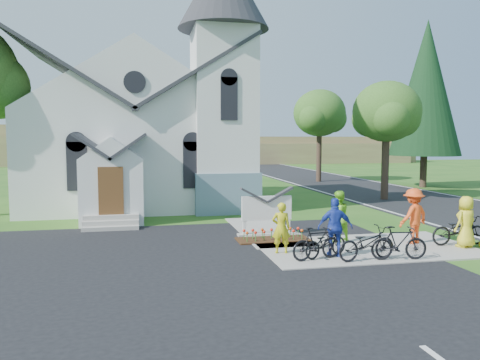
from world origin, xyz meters
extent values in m
plane|color=#275819|center=(0.00, 0.00, 0.00)|extent=(120.00, 120.00, 0.00)
cube|color=black|center=(-7.00, -2.00, 0.01)|extent=(20.00, 16.00, 0.02)
cube|color=black|center=(10.00, 15.00, 0.01)|extent=(8.00, 90.00, 0.02)
cube|color=gray|center=(1.50, 0.50, 0.03)|extent=(7.00, 4.00, 0.05)
cube|color=silver|center=(-6.00, 13.00, 2.50)|extent=(11.00, 9.00, 5.00)
cube|color=slate|center=(-1.70, 9.70, 1.00)|extent=(3.20, 3.20, 2.00)
cube|color=silver|center=(-1.70, 9.70, 4.50)|extent=(3.00, 3.00, 9.00)
cube|color=silver|center=(-7.00, 7.30, 1.40)|extent=(2.60, 2.40, 2.80)
cube|color=brown|center=(-7.00, 6.07, 1.50)|extent=(1.00, 0.10, 2.00)
cube|color=gray|center=(-1.20, 3.20, 0.05)|extent=(2.20, 0.40, 0.10)
cube|color=white|center=(-2.05, 3.20, 0.55)|extent=(0.12, 0.12, 1.00)
cube|color=white|center=(-0.35, 3.20, 0.55)|extent=(0.12, 0.12, 1.00)
cube|color=white|center=(-1.20, 3.20, 1.05)|extent=(1.90, 0.14, 0.90)
cube|color=#321C0D|center=(-1.20, 2.30, 0.04)|extent=(2.60, 1.10, 0.07)
cylinder|color=#34231C|center=(8.50, 12.00, 2.02)|extent=(0.44, 0.44, 4.05)
ellipsoid|color=#325A1F|center=(8.50, 12.00, 5.25)|extent=(4.00, 4.00, 3.60)
cylinder|color=#34231C|center=(9.00, 24.00, 2.25)|extent=(0.44, 0.44, 4.50)
ellipsoid|color=#325A1F|center=(9.00, 24.00, 5.82)|extent=(4.40, 4.40, 3.96)
cylinder|color=#34231C|center=(15.00, 18.00, 1.20)|extent=(0.50, 0.50, 2.40)
cone|color=black|center=(15.00, 18.00, 7.40)|extent=(5.20, 5.20, 10.00)
cube|color=olive|center=(6.00, 56.00, 2.00)|extent=(60.00, 8.00, 4.00)
cube|color=olive|center=(-10.00, 58.00, 2.80)|extent=(30.00, 6.00, 5.60)
cube|color=olive|center=(22.00, 54.00, 1.50)|extent=(25.00, 6.00, 3.00)
imported|color=gold|center=(-1.50, 0.33, 0.85)|extent=(0.64, 0.48, 1.60)
imported|color=black|center=(-0.32, -0.43, 0.49)|extent=(1.75, 1.18, 0.87)
imported|color=#78D227|center=(0.91, 1.50, 0.94)|extent=(1.06, 0.95, 1.78)
imported|color=black|center=(-0.71, -0.69, 0.55)|extent=(1.71, 0.80, 0.99)
imported|color=#223AAA|center=(-0.03, -0.44, 0.95)|extent=(1.13, 0.66, 1.80)
imported|color=black|center=(0.71, -1.03, 0.55)|extent=(1.99, 0.97, 1.00)
imported|color=#FF521C|center=(3.34, 0.74, 1.00)|extent=(1.39, 1.06, 1.90)
imported|color=black|center=(1.66, -1.20, 0.56)|extent=(1.74, 0.71, 1.02)
imported|color=yellow|center=(4.70, -0.16, 0.90)|extent=(0.95, 0.75, 1.70)
imported|color=black|center=(4.70, 0.16, 0.56)|extent=(1.98, 0.79, 1.02)
camera|label=1|loc=(-5.72, -13.54, 3.62)|focal=35.00mm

